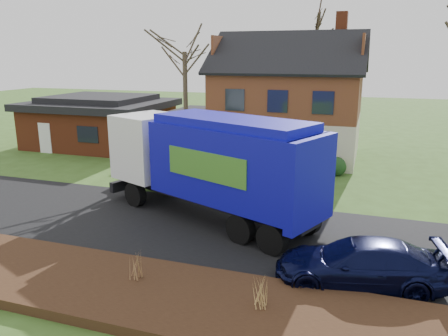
% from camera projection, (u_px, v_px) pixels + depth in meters
% --- Properties ---
extents(ground, '(120.00, 120.00, 0.00)m').
position_uv_depth(ground, '(174.00, 224.00, 17.58)').
color(ground, '#35531B').
rests_on(ground, ground).
extents(road, '(80.00, 7.00, 0.02)m').
position_uv_depth(road, '(174.00, 224.00, 17.58)').
color(road, black).
rests_on(road, ground).
extents(mulch_verge, '(80.00, 3.50, 0.30)m').
position_uv_depth(mulch_verge, '(96.00, 284.00, 12.68)').
color(mulch_verge, black).
rests_on(mulch_verge, ground).
extents(main_house, '(12.95, 8.95, 9.26)m').
position_uv_depth(main_house, '(281.00, 95.00, 28.88)').
color(main_house, beige).
rests_on(main_house, ground).
extents(ranch_house, '(9.80, 8.20, 3.70)m').
position_uv_depth(ranch_house, '(101.00, 121.00, 32.75)').
color(ranch_house, brown).
rests_on(ranch_house, ground).
extents(garbage_truck, '(10.32, 6.36, 4.31)m').
position_uv_depth(garbage_truck, '(212.00, 161.00, 17.54)').
color(garbage_truck, black).
rests_on(garbage_truck, ground).
extents(silver_sedan, '(4.75, 1.84, 1.54)m').
position_uv_depth(silver_sedan, '(169.00, 169.00, 22.99)').
color(silver_sedan, '#B7B9BF').
rests_on(silver_sedan, ground).
extents(navy_wagon, '(5.14, 2.83, 1.41)m').
position_uv_depth(navy_wagon, '(359.00, 264.00, 12.72)').
color(navy_wagon, black).
rests_on(navy_wagon, ground).
extents(tree_front_west, '(3.18, 3.18, 9.45)m').
position_uv_depth(tree_front_west, '(184.00, 34.00, 25.94)').
color(tree_front_west, '#443829').
rests_on(tree_front_west, ground).
extents(tree_back, '(3.61, 3.61, 11.42)m').
position_uv_depth(tree_back, '(316.00, 17.00, 34.76)').
color(tree_back, '#392C22').
rests_on(tree_back, ground).
extents(grass_clump_mid, '(0.30, 0.25, 0.85)m').
position_uv_depth(grass_clump_mid, '(136.00, 265.00, 12.58)').
color(grass_clump_mid, '#986E43').
rests_on(grass_clump_mid, mulch_verge).
extents(grass_clump_east, '(0.35, 0.29, 0.89)m').
position_uv_depth(grass_clump_east, '(260.00, 291.00, 11.18)').
color(grass_clump_east, tan).
rests_on(grass_clump_east, mulch_verge).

